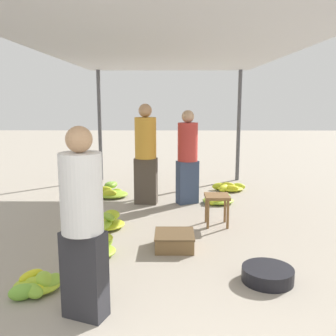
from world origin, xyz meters
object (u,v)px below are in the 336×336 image
Objects in this scene: basin_black at (268,275)px; shopper_walking_far at (188,156)px; banana_pile_left_1 at (111,192)px; banana_pile_right_1 at (229,187)px; banana_pile_left_2 at (104,223)px; crate_near at (174,241)px; vendor_foreground at (82,221)px; banana_pile_left_3 at (94,247)px; banana_pile_right_0 at (219,200)px; shopper_walking_mid at (146,153)px; stool at (217,201)px; banana_pile_left_0 at (37,285)px.

shopper_walking_far is at bearing 103.26° from basin_black.
banana_pile_left_1 is 2.28m from banana_pile_right_1.
banana_pile_left_2 reaches higher than crate_near.
banana_pile_left_2 is at bearing 141.06° from basin_black.
shopper_walking_far reaches higher than vendor_foreground.
banana_pile_left_3 is 1.03× the size of banana_pile_right_0.
banana_pile_left_2 is at bearing -111.37° from shopper_walking_mid.
crate_near reaches higher than banana_pile_right_1.
shopper_walking_far is at bearing 62.50° from banana_pile_left_3.
banana_pile_right_1 is 0.42× the size of shopper_walking_far.
basin_black is 2.82m from banana_pile_right_0.
stool is 2.36m from banana_pile_left_1.
shopper_walking_far is at bearing -16.79° from banana_pile_left_1.
basin_black is 0.83× the size of banana_pile_left_2.
vendor_foreground is 3.10× the size of basin_black.
banana_pile_left_2 is 2.18m from banana_pile_right_0.
banana_pile_left_1 is at bearing 94.83° from banana_pile_left_3.
shopper_walking_far reaches higher than basin_black.
shopper_walking_mid is 1.07× the size of shopper_walking_far.
crate_near reaches higher than banana_pile_left_0.
banana_pile_left_3 is (0.22, -2.63, -0.00)m from banana_pile_left_1.
banana_pile_right_1 is 1.43× the size of crate_near.
vendor_foreground is at bearing -84.06° from banana_pile_left_1.
crate_near is at bearing -125.70° from stool.
stool reaches higher than banana_pile_right_0.
banana_pile_left_0 is 0.90m from banana_pile_left_3.
banana_pile_right_0 is at bearing 0.56° from shopper_walking_mid.
stool is 0.94× the size of crate_near.
stool is at bearing 100.21° from basin_black.
banana_pile_right_1 is 0.40× the size of shopper_walking_mid.
banana_pile_right_0 is 0.93m from shopper_walking_far.
crate_near is at bearing -110.63° from banana_pile_right_1.
shopper_walking_mid reaches higher than crate_near.
stool is at bearing -42.14° from banana_pile_left_1.
banana_pile_right_0 is (0.17, 1.15, -0.29)m from stool.
stool is at bearing -46.72° from shopper_walking_mid.
crate_near is (-1.09, -2.89, 0.03)m from banana_pile_right_1.
banana_pile_left_3 is at bearing -101.54° from shopper_walking_mid.
banana_pile_right_0 reaches higher than basin_black.
banana_pile_right_0 reaches higher than banana_pile_right_1.
vendor_foreground is 3.53× the size of stool.
banana_pile_left_1 is at bearing 122.21° from basin_black.
stool is 1.07m from crate_near.
banana_pile_left_0 is 0.95× the size of banana_pile_left_3.
stool reaches higher than banana_pile_right_1.
shopper_walking_far is at bearing 47.28° from banana_pile_left_2.
vendor_foreground is 2.26m from banana_pile_left_2.
banana_pile_right_1 is (2.23, 0.48, -0.03)m from banana_pile_left_1.
vendor_foreground is 2.68× the size of banana_pile_left_1.
banana_pile_left_2 is 1.10× the size of banana_pile_left_3.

